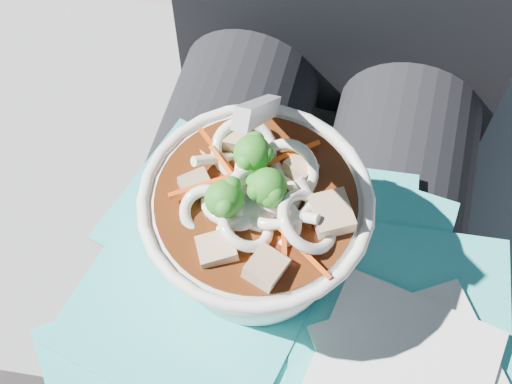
% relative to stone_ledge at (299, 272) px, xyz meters
% --- Properties ---
extents(stone_ledge, '(1.04, 0.59, 0.46)m').
position_rel_stone_ledge_xyz_m(stone_ledge, '(0.00, 0.00, 0.00)').
color(stone_ledge, slate).
rests_on(stone_ledge, ground).
extents(lap, '(0.32, 0.48, 0.15)m').
position_rel_stone_ledge_xyz_m(lap, '(0.00, -0.15, 0.31)').
color(lap, black).
rests_on(lap, stone_ledge).
extents(person_body, '(0.34, 0.94, 1.01)m').
position_rel_stone_ledge_xyz_m(person_body, '(-0.00, -0.06, 0.33)').
color(person_body, black).
rests_on(person_body, ground).
extents(plastic_bag, '(0.37, 0.34, 0.01)m').
position_rel_stone_ledge_xyz_m(plastic_bag, '(0.01, -0.19, 0.39)').
color(plastic_bag, '#2BB6B3').
rests_on(plastic_bag, lap).
extents(napkins, '(0.17, 0.17, 0.01)m').
position_rel_stone_ledge_xyz_m(napkins, '(0.12, -0.23, 0.40)').
color(napkins, silver).
rests_on(napkins, plastic_bag).
extents(udon_bowl, '(0.19, 0.19, 0.20)m').
position_rel_stone_ledge_xyz_m(udon_bowl, '(-0.02, -0.16, 0.45)').
color(udon_bowl, white).
rests_on(udon_bowl, plastic_bag).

